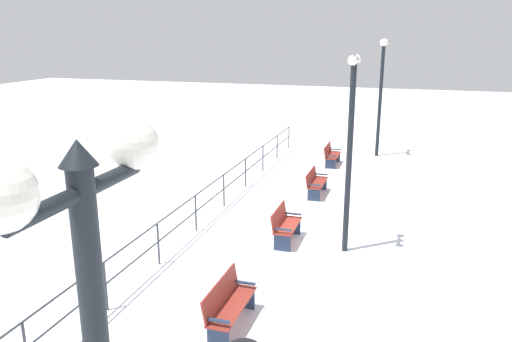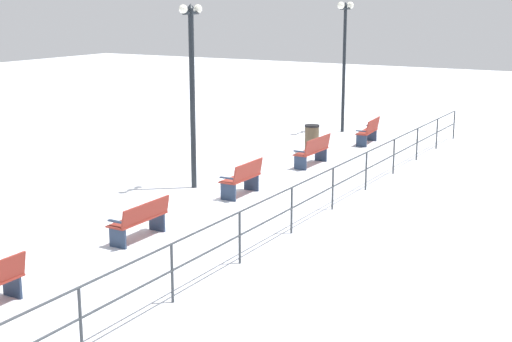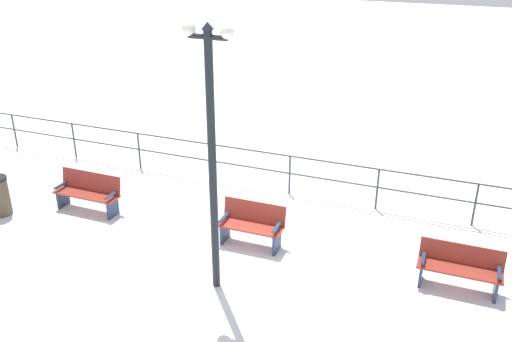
{
  "view_description": "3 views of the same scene",
  "coord_description": "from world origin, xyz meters",
  "px_view_note": "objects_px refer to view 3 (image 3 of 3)",
  "views": [
    {
      "loc": [
        3.0,
        -12.04,
        5.41
      ],
      "look_at": [
        -1.39,
        1.96,
        1.33
      ],
      "focal_mm": 34.96,
      "sensor_mm": 36.0,
      "label": 1
    },
    {
      "loc": [
        -9.56,
        15.89,
        4.99
      ],
      "look_at": [
        -1.72,
        2.33,
        1.34
      ],
      "focal_mm": 51.13,
      "sensor_mm": 36.0,
      "label": 2
    },
    {
      "loc": [
        9.57,
        3.82,
        6.39
      ],
      "look_at": [
        -1.16,
        -0.37,
        1.16
      ],
      "focal_mm": 39.02,
      "sensor_mm": 36.0,
      "label": 3
    }
  ],
  "objects_px": {
    "lamppost_middle": "(211,138)",
    "bench_fourth": "(460,267)",
    "bench_second": "(88,192)",
    "bench_third": "(252,225)"
  },
  "relations": [
    {
      "from": "lamppost_middle",
      "to": "bench_fourth",
      "type": "bearing_deg",
      "value": 110.33
    },
    {
      "from": "bench_fourth",
      "to": "lamppost_middle",
      "type": "xyz_separation_m",
      "value": [
        1.59,
        -4.29,
        2.56
      ]
    },
    {
      "from": "bench_second",
      "to": "lamppost_middle",
      "type": "distance_m",
      "value": 5.11
    },
    {
      "from": "bench_fourth",
      "to": "bench_second",
      "type": "bearing_deg",
      "value": -90.69
    },
    {
      "from": "bench_second",
      "to": "bench_fourth",
      "type": "bearing_deg",
      "value": 90.07
    },
    {
      "from": "bench_second",
      "to": "lamppost_middle",
      "type": "relative_size",
      "value": 0.33
    },
    {
      "from": "bench_second",
      "to": "bench_third",
      "type": "bearing_deg",
      "value": 89.96
    },
    {
      "from": "bench_third",
      "to": "lamppost_middle",
      "type": "xyz_separation_m",
      "value": [
        1.61,
        -0.08,
        2.54
      ]
    },
    {
      "from": "bench_third",
      "to": "bench_fourth",
      "type": "height_order",
      "value": "bench_third"
    },
    {
      "from": "bench_third",
      "to": "bench_second",
      "type": "bearing_deg",
      "value": -90.98
    }
  ]
}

